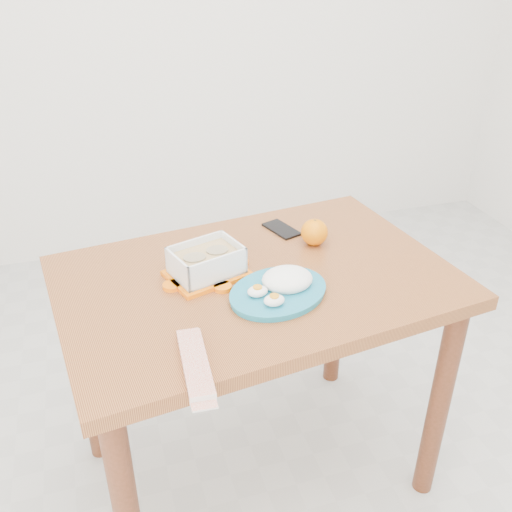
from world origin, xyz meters
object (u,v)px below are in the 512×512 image
object	(u,v)px
smartphone	(281,229)
rice_plate	(281,286)
food_container	(206,262)
orange_fruit	(314,232)
dining_table	(256,312)

from	to	relation	value
smartphone	rice_plate	bearing A→B (deg)	-127.88
food_container	orange_fruit	distance (m)	0.35
dining_table	food_container	world-z (taller)	food_container
smartphone	orange_fruit	bearing A→B (deg)	-79.46
food_container	orange_fruit	bearing A→B (deg)	-4.01
food_container	orange_fruit	size ratio (longest dim) A/B	3.02
rice_plate	smartphone	bearing A→B (deg)	46.90
food_container	smartphone	xyz separation A→B (m)	(0.28, 0.19, -0.04)
orange_fruit	rice_plate	size ratio (longest dim) A/B	0.23
orange_fruit	smartphone	distance (m)	0.13
orange_fruit	smartphone	size ratio (longest dim) A/B	0.63
dining_table	orange_fruit	bearing A→B (deg)	21.66
food_container	smartphone	world-z (taller)	food_container
dining_table	food_container	distance (m)	0.21
food_container	orange_fruit	world-z (taller)	food_container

